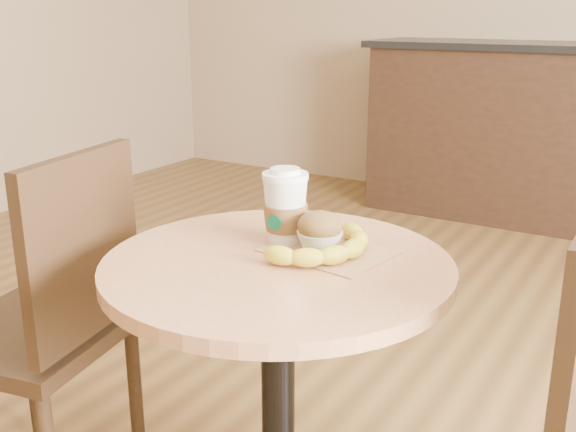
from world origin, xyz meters
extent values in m
cylinder|color=black|center=(-0.02, 0.12, 0.38)|extent=(0.07, 0.07, 0.72)
cylinder|color=tan|center=(-0.02, 0.12, 0.73)|extent=(0.70, 0.70, 0.03)
cube|color=#312011|center=(-0.68, 0.01, 0.46)|extent=(0.48, 0.48, 0.04)
cylinder|color=#312011|center=(-0.88, 0.15, 0.23)|extent=(0.04, 0.04, 0.46)
cylinder|color=#312011|center=(-0.54, 0.22, 0.23)|extent=(0.04, 0.04, 0.46)
cube|color=#312011|center=(-0.50, 0.05, 0.71)|extent=(0.10, 0.38, 0.43)
cube|color=black|center=(0.00, 3.18, 0.50)|extent=(2.20, 0.60, 1.00)
cube|color=black|center=(0.00, 3.18, 1.02)|extent=(2.30, 0.65, 0.04)
cube|color=#AC7D53|center=(0.04, 0.21, 0.75)|extent=(0.26, 0.21, 0.00)
cylinder|color=white|center=(-0.06, 0.22, 0.89)|extent=(0.10, 0.10, 0.01)
cylinder|color=white|center=(-0.06, 0.22, 0.91)|extent=(0.06, 0.06, 0.01)
cylinder|color=#074D30|center=(-0.06, 0.17, 0.81)|extent=(0.03, 0.00, 0.03)
ellipsoid|color=brown|center=(0.03, 0.20, 0.81)|extent=(0.09, 0.09, 0.06)
ellipsoid|color=beige|center=(0.03, 0.20, 0.83)|extent=(0.03, 0.03, 0.02)
camera|label=1|loc=(0.64, -0.93, 1.22)|focal=42.00mm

